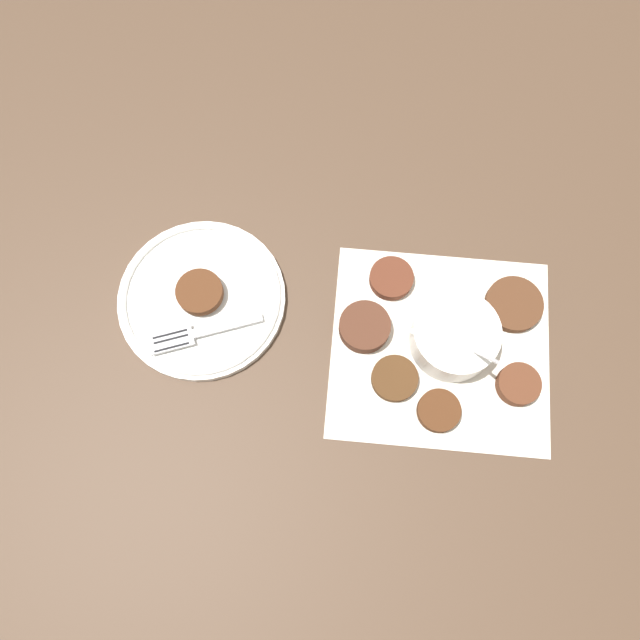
{
  "coord_description": "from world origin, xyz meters",
  "views": [
    {
      "loc": [
        0.14,
        0.2,
        0.82
      ],
      "look_at": [
        0.15,
        -0.04,
        0.02
      ],
      "focal_mm": 35.0,
      "sensor_mm": 36.0,
      "label": 1
    }
  ],
  "objects_px": {
    "fritter_on_plate": "(200,292)",
    "serving_plate": "(202,298)",
    "sauce_bowl": "(453,337)",
    "fork": "(194,334)"
  },
  "relations": [
    {
      "from": "sauce_bowl",
      "to": "fork",
      "type": "relative_size",
      "value": 0.81
    },
    {
      "from": "serving_plate",
      "to": "sauce_bowl",
      "type": "bearing_deg",
      "value": 171.79
    },
    {
      "from": "serving_plate",
      "to": "fork",
      "type": "xyz_separation_m",
      "value": [
        0.0,
        0.05,
        0.01
      ]
    },
    {
      "from": "fritter_on_plate",
      "to": "fork",
      "type": "bearing_deg",
      "value": 86.06
    },
    {
      "from": "sauce_bowl",
      "to": "fritter_on_plate",
      "type": "xyz_separation_m",
      "value": [
        0.34,
        -0.05,
        -0.0
      ]
    },
    {
      "from": "fritter_on_plate",
      "to": "fork",
      "type": "distance_m",
      "value": 0.06
    },
    {
      "from": "fritter_on_plate",
      "to": "serving_plate",
      "type": "bearing_deg",
      "value": 90.19
    },
    {
      "from": "sauce_bowl",
      "to": "fork",
      "type": "bearing_deg",
      "value": 0.83
    },
    {
      "from": "sauce_bowl",
      "to": "serving_plate",
      "type": "bearing_deg",
      "value": -8.21
    },
    {
      "from": "fritter_on_plate",
      "to": "sauce_bowl",
      "type": "bearing_deg",
      "value": 171.27
    }
  ]
}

